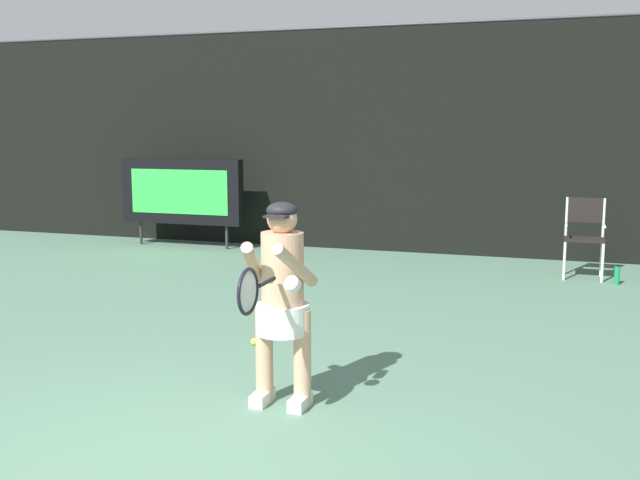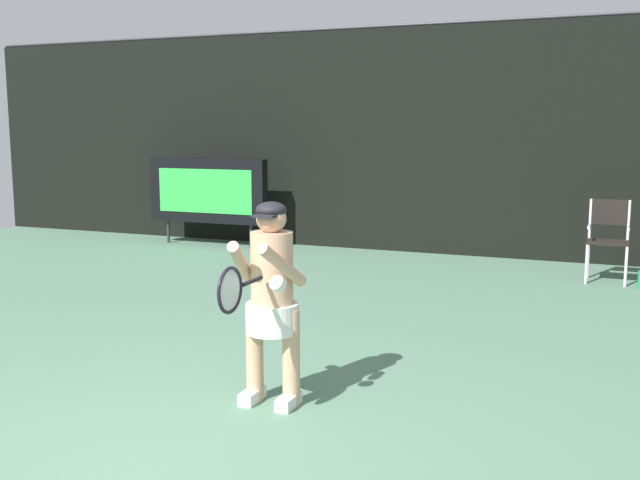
% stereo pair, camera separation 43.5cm
% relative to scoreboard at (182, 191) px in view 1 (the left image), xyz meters
% --- Properties ---
extents(backdrop_screen, '(18.00, 0.12, 3.66)m').
position_rel_scoreboard_xyz_m(backdrop_screen, '(4.00, 0.71, 0.86)').
color(backdrop_screen, black).
rests_on(backdrop_screen, ground).
extents(scoreboard, '(2.20, 0.21, 1.50)m').
position_rel_scoreboard_xyz_m(scoreboard, '(0.00, 0.00, 0.00)').
color(scoreboard, black).
rests_on(scoreboard, ground).
extents(umpire_chair, '(0.52, 0.44, 1.08)m').
position_rel_scoreboard_xyz_m(umpire_chair, '(6.46, -0.63, -0.33)').
color(umpire_chair, white).
rests_on(umpire_chair, ground).
extents(water_bottle, '(0.07, 0.07, 0.27)m').
position_rel_scoreboard_xyz_m(water_bottle, '(6.88, -0.98, -0.82)').
color(water_bottle, '#1A8A50').
rests_on(water_bottle, ground).
extents(tennis_player, '(0.53, 0.60, 1.51)m').
position_rel_scoreboard_xyz_m(tennis_player, '(4.29, -6.29, -0.12)').
color(tennis_player, white).
rests_on(tennis_player, ground).
extents(tennis_racket, '(0.03, 0.60, 0.31)m').
position_rel_scoreboard_xyz_m(tennis_racket, '(4.31, -6.91, 0.04)').
color(tennis_racket, black).
extents(tennis_ball_loose, '(0.07, 0.07, 0.07)m').
position_rel_scoreboard_xyz_m(tennis_ball_loose, '(3.49, -4.98, -0.91)').
color(tennis_ball_loose, '#CCDB3D').
rests_on(tennis_ball_loose, ground).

